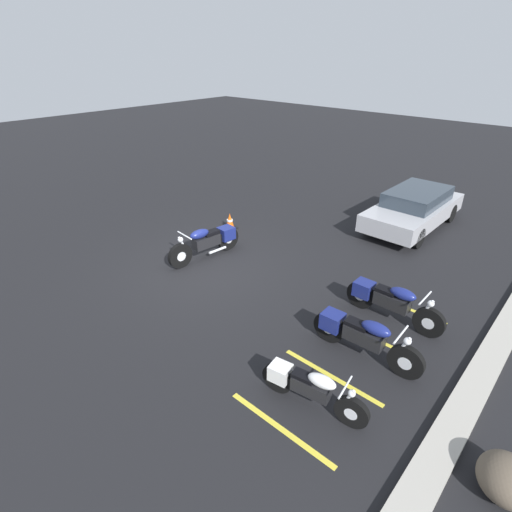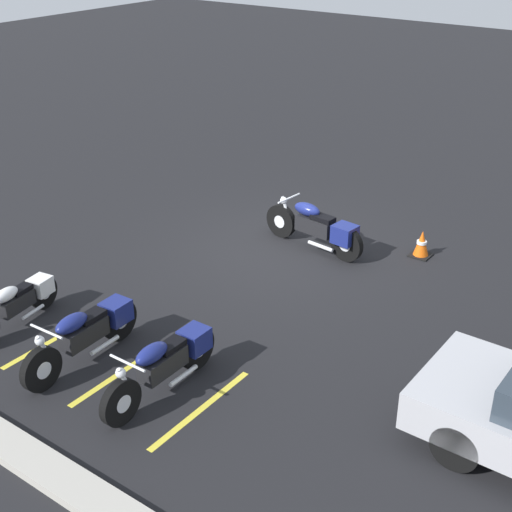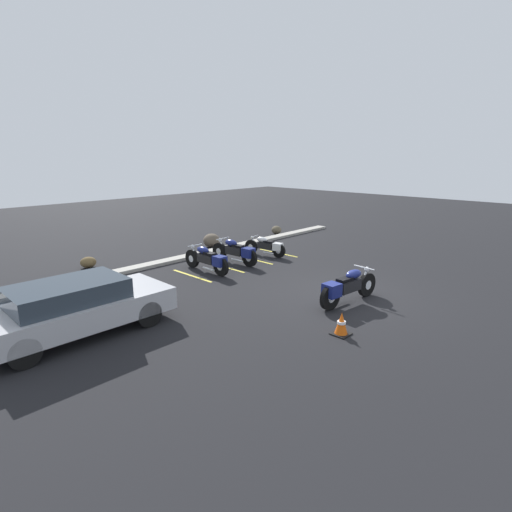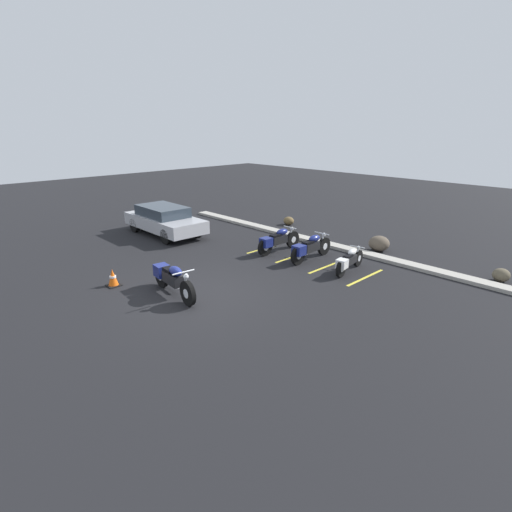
% 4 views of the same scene
% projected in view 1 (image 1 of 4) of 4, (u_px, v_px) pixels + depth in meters
% --- Properties ---
extents(ground, '(60.00, 60.00, 0.00)m').
position_uv_depth(ground, '(205.00, 268.00, 11.11)').
color(ground, black).
extents(motorcycle_navy_featured, '(2.38, 0.70, 0.94)m').
position_uv_depth(motorcycle_navy_featured, '(208.00, 241.00, 11.48)').
color(motorcycle_navy_featured, black).
rests_on(motorcycle_navy_featured, ground).
extents(parked_bike_0, '(0.64, 2.27, 0.89)m').
position_uv_depth(parked_bike_0, '(389.00, 301.00, 8.84)').
color(parked_bike_0, black).
rests_on(parked_bike_0, ground).
extents(parked_bike_1, '(0.64, 2.30, 0.90)m').
position_uv_depth(parked_bike_1, '(361.00, 335.00, 7.78)').
color(parked_bike_1, black).
rests_on(parked_bike_1, ground).
extents(parked_bike_2, '(0.64, 1.94, 0.77)m').
position_uv_depth(parked_bike_2, '(308.00, 387.00, 6.71)').
color(parked_bike_2, black).
rests_on(parked_bike_2, ground).
extents(car_silver, '(4.32, 1.85, 1.29)m').
position_uv_depth(car_silver, '(414.00, 208.00, 13.31)').
color(car_silver, black).
rests_on(car_silver, ground).
extents(concrete_curb, '(18.00, 0.50, 0.12)m').
position_uv_depth(concrete_curb, '(470.00, 396.00, 6.98)').
color(concrete_curb, '#A8A399').
rests_on(concrete_curb, ground).
extents(landscape_rock_2, '(1.09, 1.07, 0.61)m').
position_uv_depth(landscape_rock_2, '(507.00, 479.00, 5.38)').
color(landscape_rock_2, brown).
rests_on(landscape_rock_2, ground).
extents(traffic_cone, '(0.40, 0.40, 0.55)m').
position_uv_depth(traffic_cone, '(230.00, 222.00, 13.37)').
color(traffic_cone, black).
rests_on(traffic_cone, ground).
extents(stall_line_0, '(0.10, 2.10, 0.00)m').
position_uv_depth(stall_line_0, '(402.00, 306.00, 9.48)').
color(stall_line_0, gold).
rests_on(stall_line_0, ground).
extents(stall_line_1, '(0.10, 2.10, 0.00)m').
position_uv_depth(stall_line_1, '(371.00, 337.00, 8.47)').
color(stall_line_1, gold).
rests_on(stall_line_1, ground).
extents(stall_line_2, '(0.10, 2.10, 0.00)m').
position_uv_depth(stall_line_2, '(332.00, 376.00, 7.46)').
color(stall_line_2, gold).
rests_on(stall_line_2, ground).
extents(stall_line_3, '(0.10, 2.10, 0.00)m').
position_uv_depth(stall_line_3, '(280.00, 428.00, 6.46)').
color(stall_line_3, gold).
rests_on(stall_line_3, ground).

